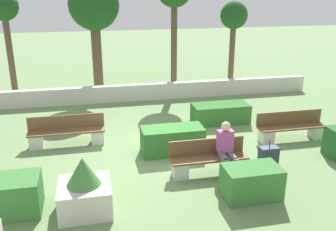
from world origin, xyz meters
TOP-DOWN VIEW (x-y plane):
  - ground_plane at (0.00, 0.00)m, footprint 60.00×60.00m
  - perimeter_wall at (0.00, 5.13)m, footprint 14.64×0.30m
  - bench_front at (0.86, -1.45)m, footprint 1.93×0.48m
  - bench_left_side at (3.97, 0.08)m, footprint 2.12×0.48m
  - bench_right_side at (-2.62, 1.13)m, footprint 2.19×0.48m
  - person_seated_man at (1.25, -1.58)m, footprint 0.38×0.64m
  - hedge_block_near_right at (-3.80, -2.20)m, footprint 1.56×0.86m
  - hedge_block_mid_left at (0.27, -0.04)m, footprint 1.71×0.77m
  - hedge_block_mid_right at (2.39, 1.96)m, footprint 1.89×0.86m
  - hedge_block_far_left at (1.44, -2.69)m, footprint 1.23×0.76m
  - planter_corner_left at (-2.13, -2.47)m, footprint 1.06×1.06m
  - suitcase at (2.42, -1.53)m, footprint 0.47×0.26m
  - tree_leftmost at (-4.94, 6.78)m, footprint 1.16×1.16m
  - tree_center_left at (-1.48, 6.55)m, footprint 2.05×2.05m
  - tree_rightmost at (4.46, 6.38)m, footprint 1.19×1.19m

SIDE VIEW (x-z plane):
  - ground_plane at x=0.00m, z-range 0.00..0.00m
  - suitcase at x=2.42m, z-range -0.10..0.69m
  - hedge_block_mid_right at x=2.39m, z-range 0.00..0.64m
  - perimeter_wall at x=0.00m, z-range 0.00..0.65m
  - bench_front at x=0.86m, z-range -0.09..0.75m
  - bench_left_side at x=3.97m, z-range -0.09..0.76m
  - bench_right_side at x=-2.62m, z-range -0.08..0.76m
  - hedge_block_far_left at x=1.44m, z-range 0.00..0.72m
  - hedge_block_mid_left at x=0.27m, z-range 0.00..0.73m
  - hedge_block_near_right at x=-3.80m, z-range 0.00..0.76m
  - planter_corner_left at x=-2.13m, z-range -0.12..1.08m
  - person_seated_man at x=1.25m, z-range 0.07..1.42m
  - tree_rightmost at x=4.46m, z-range 1.13..4.92m
  - tree_leftmost at x=-4.94m, z-range 1.30..5.54m
  - tree_center_left at x=-1.48m, z-range 1.21..5.93m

